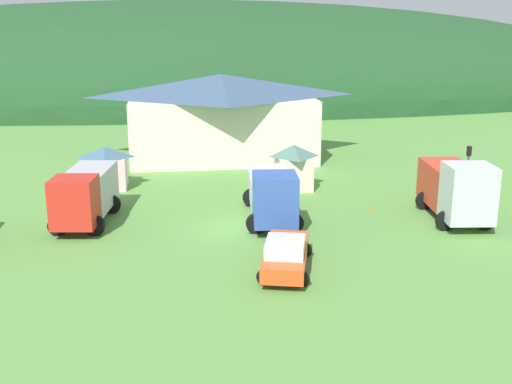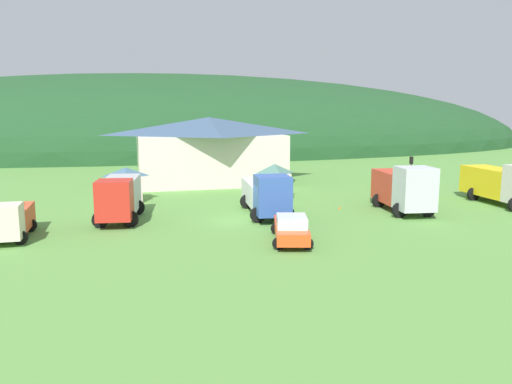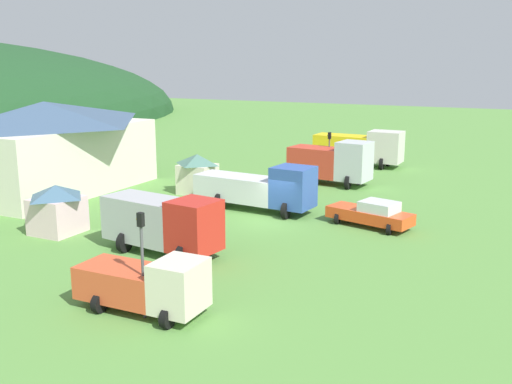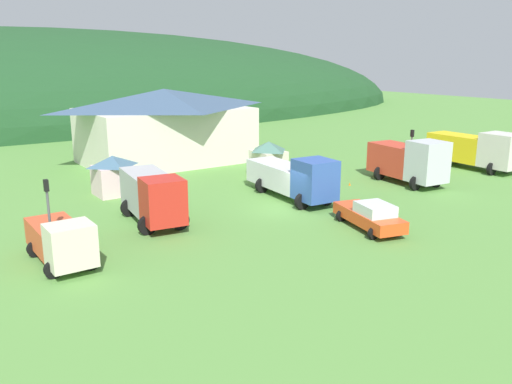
{
  "view_description": "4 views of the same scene",
  "coord_description": "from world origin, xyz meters",
  "px_view_note": "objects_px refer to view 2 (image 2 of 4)",
  "views": [
    {
      "loc": [
        -3.17,
        -32.1,
        10.93
      ],
      "look_at": [
        1.11,
        -0.57,
        2.3
      ],
      "focal_mm": 43.83,
      "sensor_mm": 36.0,
      "label": 1
    },
    {
      "loc": [
        -7.35,
        -33.68,
        7.75
      ],
      "look_at": [
        1.63,
        2.07,
        1.71
      ],
      "focal_mm": 35.65,
      "sensor_mm": 36.0,
      "label": 2
    },
    {
      "loc": [
        -32.44,
        -14.91,
        9.99
      ],
      "look_at": [
        -0.17,
        0.94,
        1.88
      ],
      "focal_mm": 41.19,
      "sensor_mm": 36.0,
      "label": 3
    },
    {
      "loc": [
        -20.56,
        -26.46,
        9.8
      ],
      "look_at": [
        -1.61,
        0.84,
        1.29
      ],
      "focal_mm": 37.19,
      "sensor_mm": 36.0,
      "label": 4
    }
  ],
  "objects_px": {
    "tow_truck_silver": "(404,187)",
    "traffic_light_east": "(410,177)",
    "play_shed_pink": "(126,184)",
    "box_truck_blue": "(266,194)",
    "depot_building": "(209,149)",
    "traffic_cone_near_pickup": "(250,208)",
    "crane_truck_red": "(119,196)",
    "traffic_cone_mid_row": "(339,209)",
    "flatbed_truck_yellow": "(507,183)",
    "play_shed_cream": "(275,181)",
    "service_pickup_orange": "(291,228)",
    "light_truck_cream": "(9,219)"
  },
  "relations": [
    {
      "from": "light_truck_cream",
      "to": "crane_truck_red",
      "type": "height_order",
      "value": "crane_truck_red"
    },
    {
      "from": "crane_truck_red",
      "to": "flatbed_truck_yellow",
      "type": "relative_size",
      "value": 0.82
    },
    {
      "from": "tow_truck_silver",
      "to": "service_pickup_orange",
      "type": "distance_m",
      "value": 12.66
    },
    {
      "from": "light_truck_cream",
      "to": "box_truck_blue",
      "type": "xyz_separation_m",
      "value": [
        16.81,
        3.02,
        0.38
      ]
    },
    {
      "from": "crane_truck_red",
      "to": "traffic_light_east",
      "type": "xyz_separation_m",
      "value": [
        21.71,
        -1.47,
        0.8
      ]
    },
    {
      "from": "crane_truck_red",
      "to": "service_pickup_orange",
      "type": "distance_m",
      "value": 12.97
    },
    {
      "from": "light_truck_cream",
      "to": "tow_truck_silver",
      "type": "xyz_separation_m",
      "value": [
        27.18,
        1.51,
        0.68
      ]
    },
    {
      "from": "crane_truck_red",
      "to": "box_truck_blue",
      "type": "distance_m",
      "value": 10.44
    },
    {
      "from": "flatbed_truck_yellow",
      "to": "traffic_cone_mid_row",
      "type": "height_order",
      "value": "flatbed_truck_yellow"
    },
    {
      "from": "play_shed_cream",
      "to": "light_truck_cream",
      "type": "height_order",
      "value": "play_shed_cream"
    },
    {
      "from": "play_shed_cream",
      "to": "flatbed_truck_yellow",
      "type": "distance_m",
      "value": 18.94
    },
    {
      "from": "play_shed_pink",
      "to": "tow_truck_silver",
      "type": "bearing_deg",
      "value": -26.18
    },
    {
      "from": "tow_truck_silver",
      "to": "flatbed_truck_yellow",
      "type": "distance_m",
      "value": 9.47
    },
    {
      "from": "tow_truck_silver",
      "to": "traffic_light_east",
      "type": "distance_m",
      "value": 1.3
    },
    {
      "from": "depot_building",
      "to": "traffic_cone_near_pickup",
      "type": "xyz_separation_m",
      "value": [
        0.9,
        -14.78,
        -3.55
      ]
    },
    {
      "from": "crane_truck_red",
      "to": "flatbed_truck_yellow",
      "type": "bearing_deg",
      "value": 94.1
    },
    {
      "from": "depot_building",
      "to": "box_truck_blue",
      "type": "height_order",
      "value": "depot_building"
    },
    {
      "from": "crane_truck_red",
      "to": "depot_building",
      "type": "bearing_deg",
      "value": 159.76
    },
    {
      "from": "play_shed_pink",
      "to": "traffic_cone_mid_row",
      "type": "relative_size",
      "value": 5.55
    },
    {
      "from": "play_shed_cream",
      "to": "traffic_light_east",
      "type": "height_order",
      "value": "traffic_light_east"
    },
    {
      "from": "depot_building",
      "to": "traffic_cone_near_pickup",
      "type": "relative_size",
      "value": 33.02
    },
    {
      "from": "play_shed_pink",
      "to": "service_pickup_orange",
      "type": "height_order",
      "value": "play_shed_pink"
    },
    {
      "from": "crane_truck_red",
      "to": "traffic_cone_mid_row",
      "type": "distance_m",
      "value": 16.67
    },
    {
      "from": "crane_truck_red",
      "to": "traffic_cone_near_pickup",
      "type": "xyz_separation_m",
      "value": [
        9.93,
        2.4,
        -1.75
      ]
    },
    {
      "from": "traffic_light_east",
      "to": "traffic_cone_mid_row",
      "type": "xyz_separation_m",
      "value": [
        -5.13,
        1.55,
        -2.55
      ]
    },
    {
      "from": "depot_building",
      "to": "play_shed_pink",
      "type": "height_order",
      "value": "depot_building"
    },
    {
      "from": "traffic_cone_near_pickup",
      "to": "depot_building",
      "type": "bearing_deg",
      "value": 93.49
    },
    {
      "from": "light_truck_cream",
      "to": "crane_truck_red",
      "type": "bearing_deg",
      "value": 119.22
    },
    {
      "from": "flatbed_truck_yellow",
      "to": "traffic_light_east",
      "type": "xyz_separation_m",
      "value": [
        -8.56,
        0.32,
        0.71
      ]
    },
    {
      "from": "depot_building",
      "to": "crane_truck_red",
      "type": "distance_m",
      "value": 19.5
    },
    {
      "from": "flatbed_truck_yellow",
      "to": "traffic_cone_mid_row",
      "type": "relative_size",
      "value": 16.31
    },
    {
      "from": "play_shed_cream",
      "to": "service_pickup_orange",
      "type": "height_order",
      "value": "play_shed_cream"
    },
    {
      "from": "crane_truck_red",
      "to": "flatbed_truck_yellow",
      "type": "xyz_separation_m",
      "value": [
        30.26,
        -1.79,
        0.09
      ]
    },
    {
      "from": "depot_building",
      "to": "flatbed_truck_yellow",
      "type": "bearing_deg",
      "value": -41.79
    },
    {
      "from": "depot_building",
      "to": "play_shed_pink",
      "type": "distance_m",
      "value": 12.84
    },
    {
      "from": "box_truck_blue",
      "to": "traffic_cone_mid_row",
      "type": "xyz_separation_m",
      "value": [
        6.15,
        0.7,
        -1.59
      ]
    },
    {
      "from": "play_shed_cream",
      "to": "tow_truck_silver",
      "type": "relative_size",
      "value": 0.44
    },
    {
      "from": "flatbed_truck_yellow",
      "to": "traffic_light_east",
      "type": "distance_m",
      "value": 8.59
    },
    {
      "from": "traffic_cone_near_pickup",
      "to": "traffic_cone_mid_row",
      "type": "height_order",
      "value": "traffic_cone_mid_row"
    },
    {
      "from": "depot_building",
      "to": "flatbed_truck_yellow",
      "type": "relative_size",
      "value": 1.87
    },
    {
      "from": "traffic_cone_near_pickup",
      "to": "traffic_cone_mid_row",
      "type": "relative_size",
      "value": 0.93
    },
    {
      "from": "service_pickup_orange",
      "to": "flatbed_truck_yellow",
      "type": "bearing_deg",
      "value": 122.36
    },
    {
      "from": "box_truck_blue",
      "to": "service_pickup_orange",
      "type": "bearing_deg",
      "value": 0.36
    },
    {
      "from": "crane_truck_red",
      "to": "tow_truck_silver",
      "type": "bearing_deg",
      "value": 91.62
    },
    {
      "from": "play_shed_cream",
      "to": "play_shed_pink",
      "type": "xyz_separation_m",
      "value": [
        -12.56,
        1.89,
        -0.08
      ]
    },
    {
      "from": "play_shed_pink",
      "to": "box_truck_blue",
      "type": "relative_size",
      "value": 0.33
    },
    {
      "from": "depot_building",
      "to": "light_truck_cream",
      "type": "distance_m",
      "value": 26.02
    },
    {
      "from": "box_truck_blue",
      "to": "service_pickup_orange",
      "type": "relative_size",
      "value": 1.56
    },
    {
      "from": "light_truck_cream",
      "to": "service_pickup_orange",
      "type": "bearing_deg",
      "value": 73.18
    },
    {
      "from": "depot_building",
      "to": "box_truck_blue",
      "type": "distance_m",
      "value": 17.97
    }
  ]
}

